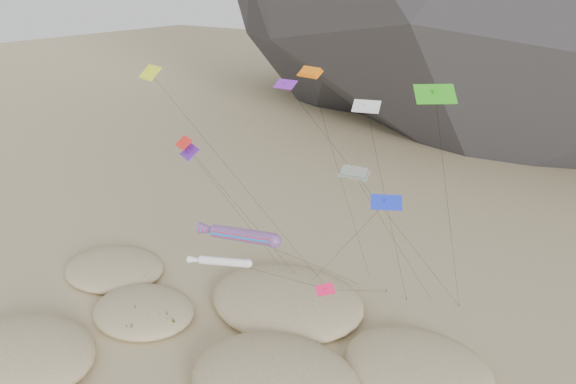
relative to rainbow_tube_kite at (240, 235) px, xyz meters
The scene contains 8 objects.
dunes 11.51m from the rainbow_tube_kite, 70.33° to the right, with size 51.20×38.07×4.00m.
dune_grass 11.33m from the rainbow_tube_kite, 78.03° to the right, with size 43.45×30.19×1.57m.
kite_stakes 17.60m from the rainbow_tube_kite, 76.07° to the left, with size 19.98×6.75×0.30m.
rainbow_tube_kite is the anchor object (origin of this frame).
white_tube_kite 3.00m from the rainbow_tube_kite, 128.40° to the right, with size 7.63×15.00×9.11m.
orange_parafoil 15.33m from the rainbow_tube_kite, 71.41° to the left, with size 3.21×10.95×24.86m.
multi_parafoil 13.06m from the rainbow_tube_kite, ahead, with size 3.04×16.25×19.09m.
delta_kites 10.10m from the rainbow_tube_kite, 22.66° to the left, with size 28.32×20.09×25.51m.
Camera 1 is at (26.61, -24.57, 32.59)m, focal length 35.00 mm.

